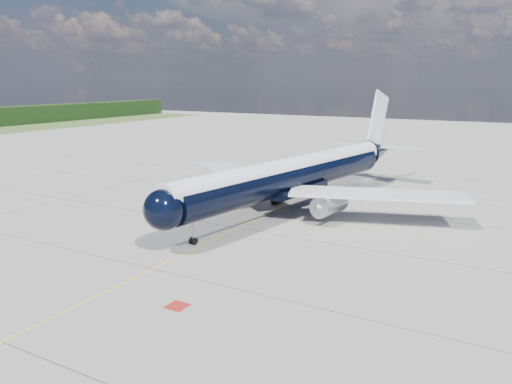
# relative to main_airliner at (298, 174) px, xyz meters

# --- Properties ---
(ground) EXTENTS (320.00, 320.00, 0.00)m
(ground) POSITION_rel_main_airliner_xyz_m (-2.23, 8.14, -4.80)
(ground) COLOR gray
(ground) RESTS_ON ground
(taxiway_centerline) EXTENTS (0.16, 160.00, 0.01)m
(taxiway_centerline) POSITION_rel_main_airliner_xyz_m (-2.23, 3.14, -4.80)
(taxiway_centerline) COLOR yellow
(taxiway_centerline) RESTS_ON ground
(red_marking) EXTENTS (1.60, 1.60, 0.01)m
(red_marking) POSITION_rel_main_airliner_xyz_m (4.57, -31.86, -4.80)
(red_marking) COLOR maroon
(red_marking) RESTS_ON ground
(main_airliner) EXTENTS (43.42, 53.37, 15.47)m
(main_airliner) POSITION_rel_main_airliner_xyz_m (0.00, 0.00, 0.00)
(main_airliner) COLOR black
(main_airliner) RESTS_ON ground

